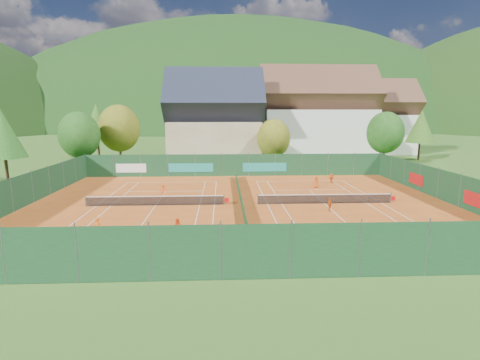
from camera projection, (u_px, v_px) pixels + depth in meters
name	position (u px, v px, depth m)	size (l,w,h in m)	color
ground	(241.00, 205.00, 35.31)	(600.00, 600.00, 0.00)	#30591B
clay_pad	(241.00, 205.00, 35.31)	(40.00, 32.00, 0.01)	#AD4D19
court_markings_left	(156.00, 205.00, 34.94)	(11.03, 23.83, 0.00)	white
court_markings_right	(325.00, 204.00, 35.67)	(11.03, 23.83, 0.00)	white
tennis_net_left	(157.00, 200.00, 34.86)	(13.30, 0.10, 1.02)	#59595B
tennis_net_right	(326.00, 198.00, 35.59)	(13.30, 0.10, 1.02)	#59595B
court_divider	(241.00, 199.00, 35.22)	(0.03, 28.80, 1.00)	#153B1D
fence_north	(232.00, 165.00, 50.74)	(40.00, 0.10, 3.00)	#163C20
fence_south	(256.00, 252.00, 19.31)	(40.00, 0.04, 3.00)	#153A1E
fence_west	(22.00, 191.00, 34.13)	(0.04, 32.00, 3.00)	#153920
fence_east	(448.00, 187.00, 36.00)	(0.09, 32.00, 3.00)	#153A1F
chalet	(215.00, 124.00, 63.46)	(16.20, 12.00, 16.00)	beige
hotel_block_a	(317.00, 119.00, 70.09)	(21.60, 11.00, 17.25)	silver
hotel_block_b	(373.00, 122.00, 78.72)	(17.28, 10.00, 15.50)	silver
tree_west_front	(79.00, 135.00, 52.99)	(5.72, 5.72, 8.69)	#4B2A1B
tree_west_mid	(119.00, 128.00, 58.95)	(6.44, 6.44, 9.78)	#483019
tree_west_back	(97.00, 123.00, 66.42)	(5.60, 5.60, 10.00)	#412917
tree_center	(274.00, 138.00, 56.35)	(5.01, 5.01, 7.60)	#4B361A
tree_east_front	(385.00, 133.00, 59.01)	(5.72, 5.72, 8.69)	#4A311A
tree_east_mid	(421.00, 126.00, 67.21)	(5.04, 5.04, 9.00)	#4A311A
tree_west_side	(3.00, 134.00, 44.74)	(5.04, 5.04, 9.00)	#472B19
tree_east_back	(361.00, 121.00, 74.59)	(7.15, 7.15, 10.86)	#412E17
mountain_backdrop	(264.00, 179.00, 273.16)	(820.00, 530.00, 242.00)	black
ball_hopper	(444.00, 235.00, 24.89)	(0.34, 0.34, 0.80)	slate
loose_ball_0	(152.00, 222.00, 29.64)	(0.07, 0.07, 0.07)	#CCD833
loose_ball_1	(350.00, 227.00, 28.29)	(0.07, 0.07, 0.07)	#CCD833
player_left_near	(98.00, 229.00, 25.42)	(0.57, 0.37, 1.57)	#D95D13
player_left_mid	(178.00, 226.00, 26.62)	(0.58, 0.45, 1.19)	#FA5216
player_left_far	(164.00, 190.00, 38.79)	(0.79, 0.46, 1.23)	#D44612
player_right_near	(330.00, 204.00, 32.90)	(0.70, 0.29, 1.20)	#D75E13
player_right_far_a	(316.00, 182.00, 42.94)	(0.68, 0.44, 1.39)	#CE4D12
player_right_far_b	(331.00, 178.00, 45.95)	(1.12, 0.36, 1.21)	orange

